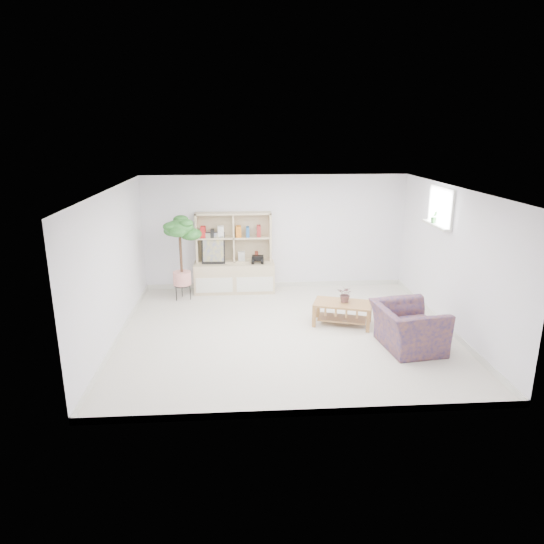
{
  "coord_description": "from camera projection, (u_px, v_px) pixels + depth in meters",
  "views": [
    {
      "loc": [
        -0.76,
        -7.5,
        3.26
      ],
      "look_at": [
        -0.23,
        0.1,
        1.04
      ],
      "focal_mm": 32.0,
      "sensor_mm": 36.0,
      "label": 1
    }
  ],
  "objects": [
    {
      "name": "window_sill",
      "position": [
        436.0,
        225.0,
        8.43
      ],
      "size": [
        0.14,
        1.0,
        0.04
      ],
      "primitive_type": "cube",
      "color": "silver",
      "rests_on": "walls"
    },
    {
      "name": "armchair",
      "position": [
        408.0,
        324.0,
        7.47
      ],
      "size": [
        1.05,
        1.17,
        0.78
      ],
      "primitive_type": "imported",
      "rotation": [
        0.0,
        0.0,
        1.7
      ],
      "color": "navy",
      "rests_on": "floor"
    },
    {
      "name": "coffee_table",
      "position": [
        342.0,
        313.0,
        8.44
      ],
      "size": [
        1.1,
        0.81,
        0.4
      ],
      "primitive_type": null,
      "rotation": [
        0.0,
        0.0,
        -0.32
      ],
      "color": "brown",
      "rests_on": "floor"
    },
    {
      "name": "poster",
      "position": [
        213.0,
        248.0,
        9.92
      ],
      "size": [
        0.48,
        0.13,
        0.66
      ],
      "primitive_type": null,
      "rotation": [
        0.0,
        0.0,
        -0.04
      ],
      "color": "yellow",
      "rests_on": "storage_unit"
    },
    {
      "name": "floor",
      "position": [
        286.0,
        332.0,
        8.15
      ],
      "size": [
        5.5,
        5.0,
        0.01
      ],
      "primitive_type": "cube",
      "color": "silver",
      "rests_on": "ground"
    },
    {
      "name": "floor_tree",
      "position": [
        181.0,
        259.0,
        9.52
      ],
      "size": [
        0.78,
        0.78,
        1.68
      ],
      "primitive_type": null,
      "rotation": [
        0.0,
        0.0,
        -0.31
      ],
      "color": "#266B29",
      "rests_on": "floor"
    },
    {
      "name": "baseboard",
      "position": [
        286.0,
        330.0,
        8.13
      ],
      "size": [
        5.5,
        5.0,
        0.1
      ],
      "primitive_type": null,
      "color": "silver",
      "rests_on": "floor"
    },
    {
      "name": "sill_plant",
      "position": [
        434.0,
        217.0,
        8.51
      ],
      "size": [
        0.12,
        0.1,
        0.21
      ],
      "primitive_type": "imported",
      "rotation": [
        0.0,
        0.0,
        0.06
      ],
      "color": "#266B29",
      "rests_on": "window_sill"
    },
    {
      "name": "storage_unit",
      "position": [
        234.0,
        253.0,
        10.0
      ],
      "size": [
        1.66,
        0.56,
        1.66
      ],
      "primitive_type": null,
      "color": "beige",
      "rests_on": "floor"
    },
    {
      "name": "ceiling",
      "position": [
        287.0,
        189.0,
        7.47
      ],
      "size": [
        5.5,
        5.0,
        0.01
      ],
      "primitive_type": "cube",
      "color": "silver",
      "rests_on": "walls"
    },
    {
      "name": "table_plant",
      "position": [
        346.0,
        294.0,
        8.36
      ],
      "size": [
        0.35,
        0.34,
        0.3
      ],
      "primitive_type": "imported",
      "rotation": [
        0.0,
        0.0,
        -0.59
      ],
      "color": "#114C10",
      "rests_on": "coffee_table"
    },
    {
      "name": "window",
      "position": [
        441.0,
        207.0,
        8.34
      ],
      "size": [
        0.1,
        0.98,
        0.68
      ],
      "primitive_type": null,
      "color": "white",
      "rests_on": "walls"
    },
    {
      "name": "walls",
      "position": [
        287.0,
        264.0,
        7.81
      ],
      "size": [
        5.51,
        5.01,
        2.4
      ],
      "color": "white",
      "rests_on": "floor"
    },
    {
      "name": "toy_truck",
      "position": [
        258.0,
        259.0,
        10.01
      ],
      "size": [
        0.36,
        0.26,
        0.18
      ],
      "primitive_type": null,
      "rotation": [
        0.0,
        0.0,
        -0.06
      ],
      "color": "black",
      "rests_on": "storage_unit"
    }
  ]
}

